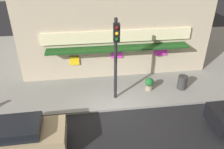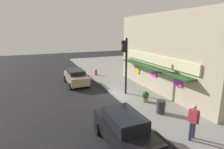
{
  "view_description": "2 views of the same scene",
  "coord_description": "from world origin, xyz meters",
  "px_view_note": "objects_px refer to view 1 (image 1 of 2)",
  "views": [
    {
      "loc": [
        -1.61,
        -9.79,
        7.93
      ],
      "look_at": [
        -0.19,
        0.72,
        1.96
      ],
      "focal_mm": 35.91,
      "sensor_mm": 36.0,
      "label": 1
    },
    {
      "loc": [
        13.5,
        -5.76,
        5.58
      ],
      "look_at": [
        -1.0,
        0.26,
        1.7
      ],
      "focal_mm": 29.11,
      "sensor_mm": 36.0,
      "label": 2
    }
  ],
  "objects_px": {
    "traffic_light": "(116,51)",
    "parked_car_tan": "(15,138)",
    "trash_can": "(182,82)",
    "potted_plant_by_doorway": "(149,84)"
  },
  "relations": [
    {
      "from": "traffic_light",
      "to": "trash_can",
      "type": "distance_m",
      "value": 5.1
    },
    {
      "from": "traffic_light",
      "to": "trash_can",
      "type": "xyz_separation_m",
      "value": [
        4.33,
        0.54,
        -2.64
      ]
    },
    {
      "from": "traffic_light",
      "to": "potted_plant_by_doorway",
      "type": "relative_size",
      "value": 5.87
    },
    {
      "from": "trash_can",
      "to": "potted_plant_by_doorway",
      "type": "distance_m",
      "value": 2.1
    },
    {
      "from": "potted_plant_by_doorway",
      "to": "parked_car_tan",
      "type": "relative_size",
      "value": 0.19
    },
    {
      "from": "trash_can",
      "to": "parked_car_tan",
      "type": "bearing_deg",
      "value": -157.76
    },
    {
      "from": "traffic_light",
      "to": "parked_car_tan",
      "type": "relative_size",
      "value": 1.11
    },
    {
      "from": "traffic_light",
      "to": "parked_car_tan",
      "type": "xyz_separation_m",
      "value": [
        -4.87,
        -3.23,
        -2.41
      ]
    },
    {
      "from": "traffic_light",
      "to": "parked_car_tan",
      "type": "height_order",
      "value": "traffic_light"
    },
    {
      "from": "traffic_light",
      "to": "trash_can",
      "type": "height_order",
      "value": "traffic_light"
    }
  ]
}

